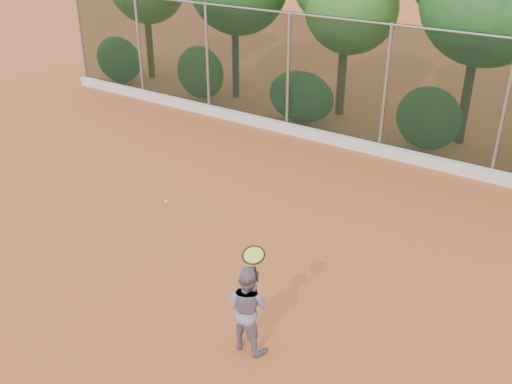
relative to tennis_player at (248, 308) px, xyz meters
The scene contains 6 objects.
ground 2.17m from the tennis_player, 137.03° to the left, with size 80.00×80.00×0.00m, color #B4572A.
concrete_curb 8.37m from the tennis_player, 100.31° to the left, with size 24.00×0.20×0.30m, color silver.
tennis_player is the anchor object (origin of this frame).
chainlink_fence 8.60m from the tennis_player, 100.09° to the left, with size 24.09×0.09×3.50m.
tennis_racket 1.11m from the tennis_player, 35.16° to the right, with size 0.40×0.39×0.59m.
tennis_ball_in_flight 2.21m from the tennis_player, 168.49° to the left, with size 0.07×0.07×0.07m.
Camera 1 is at (5.48, -6.95, 6.12)m, focal length 40.00 mm.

